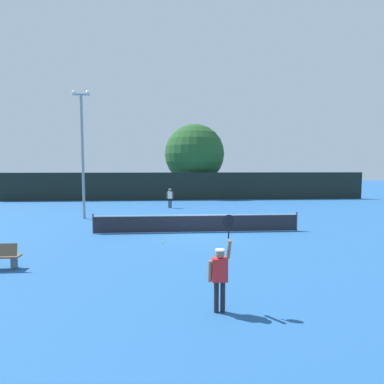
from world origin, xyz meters
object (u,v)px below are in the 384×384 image
object	(u,v)px
tennis_ball	(163,242)
light_pole	(82,147)
player_receiving	(170,196)
parked_car_near	(201,188)
player_serving	(220,271)
large_tree	(194,154)

from	to	relation	value
tennis_ball	light_pole	distance (m)	10.38
player_receiving	light_pole	xyz separation A→B (m)	(-5.89, -5.21, 3.88)
light_pole	parked_car_near	bearing A→B (deg)	62.23
player_receiving	player_serving	bearing A→B (deg)	93.59
player_receiving	large_tree	distance (m)	11.51
player_serving	tennis_ball	distance (m)	7.51
light_pole	tennis_ball	bearing A→B (deg)	-52.77
player_receiving	large_tree	xyz separation A→B (m)	(2.91, 10.38, 4.01)
large_tree	parked_car_near	world-z (taller)	large_tree
tennis_ball	large_tree	size ratio (longest dim) A/B	0.01
tennis_ball	parked_car_near	size ratio (longest dim) A/B	0.02
parked_car_near	player_serving	bearing A→B (deg)	-100.00
player_receiving	tennis_ball	xyz separation A→B (m)	(-0.34, -12.52, -0.98)
light_pole	large_tree	distance (m)	17.91
player_serving	parked_car_near	size ratio (longest dim) A/B	0.56
player_receiving	light_pole	bearing A→B (deg)	41.54
large_tree	light_pole	bearing A→B (deg)	-119.43
player_receiving	parked_car_near	world-z (taller)	parked_car_near
light_pole	parked_car_near	size ratio (longest dim) A/B	1.98
large_tree	parked_car_near	size ratio (longest dim) A/B	1.96
player_serving	player_receiving	world-z (taller)	player_serving
light_pole	player_receiving	bearing A→B (deg)	41.54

